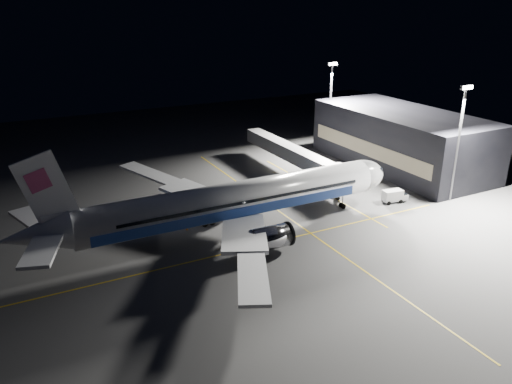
{
  "coord_description": "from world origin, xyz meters",
  "views": [
    {
      "loc": [
        -29.8,
        -64.22,
        33.63
      ],
      "look_at": [
        3.52,
        -0.07,
        6.0
      ],
      "focal_mm": 35.0,
      "sensor_mm": 36.0,
      "label": 1
    }
  ],
  "objects_px": {
    "floodlight_mast_south": "(459,134)",
    "safety_cone_c": "(164,213)",
    "safety_cone_a": "(187,228)",
    "airliner": "(229,202)",
    "safety_cone_b": "(179,204)",
    "floodlight_mast_north": "(331,98)",
    "service_truck": "(394,196)",
    "jet_bridge": "(296,155)",
    "baggage_tug": "(160,201)"
  },
  "relations": [
    {
      "from": "floodlight_mast_south",
      "to": "safety_cone_c",
      "type": "bearing_deg",
      "value": 159.79
    },
    {
      "from": "safety_cone_a",
      "to": "airliner",
      "type": "bearing_deg",
      "value": -35.79
    },
    {
      "from": "floodlight_mast_south",
      "to": "safety_cone_b",
      "type": "distance_m",
      "value": 50.26
    },
    {
      "from": "safety_cone_b",
      "to": "floodlight_mast_north",
      "type": "bearing_deg",
      "value": 22.01
    },
    {
      "from": "service_truck",
      "to": "safety_cone_b",
      "type": "distance_m",
      "value": 38.41
    },
    {
      "from": "jet_bridge",
      "to": "baggage_tug",
      "type": "distance_m",
      "value": 29.7
    },
    {
      "from": "jet_bridge",
      "to": "service_truck",
      "type": "distance_m",
      "value": 22.06
    },
    {
      "from": "service_truck",
      "to": "safety_cone_c",
      "type": "relative_size",
      "value": 7.2
    },
    {
      "from": "floodlight_mast_south",
      "to": "jet_bridge",
      "type": "bearing_deg",
      "value": 126.79
    },
    {
      "from": "airliner",
      "to": "safety_cone_b",
      "type": "xyz_separation_m",
      "value": [
        -3.42,
        14.0,
        -4.84
      ]
    },
    {
      "from": "airliner",
      "to": "floodlight_mast_north",
      "type": "bearing_deg",
      "value": 37.91
    },
    {
      "from": "floodlight_mast_south",
      "to": "service_truck",
      "type": "xyz_separation_m",
      "value": [
        -9.63,
        3.93,
        -11.12
      ]
    },
    {
      "from": "airliner",
      "to": "safety_cone_c",
      "type": "distance_m",
      "value": 14.39
    },
    {
      "from": "airliner",
      "to": "safety_cone_a",
      "type": "xyz_separation_m",
      "value": [
        -5.55,
        4.0,
        -4.9
      ]
    },
    {
      "from": "floodlight_mast_south",
      "to": "safety_cone_a",
      "type": "distance_m",
      "value": 49.2
    },
    {
      "from": "airliner",
      "to": "baggage_tug",
      "type": "xyz_separation_m",
      "value": [
        -6.3,
        15.65,
        -4.24
      ]
    },
    {
      "from": "jet_bridge",
      "to": "safety_cone_a",
      "type": "xyz_separation_m",
      "value": [
        -28.62,
        -14.06,
        -4.32
      ]
    },
    {
      "from": "jet_bridge",
      "to": "floodlight_mast_north",
      "type": "height_order",
      "value": "floodlight_mast_north"
    },
    {
      "from": "jet_bridge",
      "to": "floodlight_mast_south",
      "type": "distance_m",
      "value": 31.05
    },
    {
      "from": "airliner",
      "to": "safety_cone_a",
      "type": "bearing_deg",
      "value": 144.21
    },
    {
      "from": "airliner",
      "to": "safety_cone_c",
      "type": "bearing_deg",
      "value": 120.72
    },
    {
      "from": "floodlight_mast_south",
      "to": "safety_cone_a",
      "type": "height_order",
      "value": "floodlight_mast_south"
    },
    {
      "from": "jet_bridge",
      "to": "floodlight_mast_north",
      "type": "xyz_separation_m",
      "value": [
        18.0,
        13.93,
        7.79
      ]
    },
    {
      "from": "floodlight_mast_north",
      "to": "baggage_tug",
      "type": "bearing_deg",
      "value": -160.98
    },
    {
      "from": "airliner",
      "to": "jet_bridge",
      "type": "xyz_separation_m",
      "value": [
        23.08,
        18.06,
        -0.58
      ]
    },
    {
      "from": "service_truck",
      "to": "safety_cone_a",
      "type": "xyz_separation_m",
      "value": [
        -36.99,
        6.08,
        -0.98
      ]
    },
    {
      "from": "service_truck",
      "to": "safety_cone_a",
      "type": "height_order",
      "value": "service_truck"
    },
    {
      "from": "floodlight_mast_north",
      "to": "safety_cone_c",
      "type": "distance_m",
      "value": 53.5
    },
    {
      "from": "baggage_tug",
      "to": "safety_cone_b",
      "type": "height_order",
      "value": "baggage_tug"
    },
    {
      "from": "jet_bridge",
      "to": "baggage_tug",
      "type": "height_order",
      "value": "jet_bridge"
    },
    {
      "from": "safety_cone_c",
      "to": "service_truck",
      "type": "bearing_deg",
      "value": -19.7
    },
    {
      "from": "baggage_tug",
      "to": "floodlight_mast_north",
      "type": "bearing_deg",
      "value": 12.28
    },
    {
      "from": "service_truck",
      "to": "safety_cone_a",
      "type": "distance_m",
      "value": 37.5
    },
    {
      "from": "safety_cone_c",
      "to": "floodlight_mast_north",
      "type": "bearing_deg",
      "value": 22.96
    },
    {
      "from": "airliner",
      "to": "baggage_tug",
      "type": "height_order",
      "value": "airliner"
    },
    {
      "from": "airliner",
      "to": "floodlight_mast_south",
      "type": "distance_m",
      "value": 42.13
    },
    {
      "from": "safety_cone_b",
      "to": "airliner",
      "type": "bearing_deg",
      "value": -76.26
    },
    {
      "from": "baggage_tug",
      "to": "safety_cone_c",
      "type": "bearing_deg",
      "value": -105.66
    },
    {
      "from": "safety_cone_b",
      "to": "safety_cone_c",
      "type": "relative_size",
      "value": 0.99
    },
    {
      "from": "airliner",
      "to": "service_truck",
      "type": "xyz_separation_m",
      "value": [
        31.44,
        -2.08,
        -3.91
      ]
    },
    {
      "from": "service_truck",
      "to": "safety_cone_c",
      "type": "bearing_deg",
      "value": 168.74
    },
    {
      "from": "baggage_tug",
      "to": "safety_cone_c",
      "type": "xyz_separation_m",
      "value": [
        -0.63,
        -4.0,
        -0.59
      ]
    },
    {
      "from": "floodlight_mast_north",
      "to": "floodlight_mast_south",
      "type": "height_order",
      "value": "same"
    },
    {
      "from": "floodlight_mast_north",
      "to": "baggage_tug",
      "type": "distance_m",
      "value": 51.4
    },
    {
      "from": "floodlight_mast_south",
      "to": "baggage_tug",
      "type": "xyz_separation_m",
      "value": [
        -47.37,
        21.67,
        -11.45
      ]
    },
    {
      "from": "airliner",
      "to": "safety_cone_c",
      "type": "xyz_separation_m",
      "value": [
        -6.92,
        11.65,
        -4.83
      ]
    },
    {
      "from": "jet_bridge",
      "to": "floodlight_mast_south",
      "type": "relative_size",
      "value": 1.66
    },
    {
      "from": "airliner",
      "to": "safety_cone_c",
      "type": "height_order",
      "value": "airliner"
    },
    {
      "from": "floodlight_mast_south",
      "to": "safety_cone_b",
      "type": "bearing_deg",
      "value": 155.78
    },
    {
      "from": "floodlight_mast_north",
      "to": "jet_bridge",
      "type": "bearing_deg",
      "value": -142.26
    }
  ]
}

